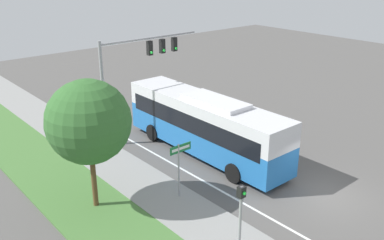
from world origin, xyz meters
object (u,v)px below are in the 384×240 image
Objects in this scene: pedestrian_signal at (241,209)px; street_sign at (180,161)px; signal_gantry at (137,63)px; bus at (205,123)px.

street_sign is (0.92, 4.80, -0.11)m from pedestrian_signal.
bus is at bearing -76.00° from signal_gantry.
bus reaches higher than pedestrian_signal.
signal_gantry is (-1.22, 4.89, 2.82)m from bus.
bus reaches higher than street_sign.
pedestrian_signal is 4.88m from street_sign.
signal_gantry is 8.83m from street_sign.
pedestrian_signal is at bearing -107.28° from signal_gantry.
pedestrian_signal is (-3.92, -12.61, -2.72)m from signal_gantry.
bus is 9.27m from pedestrian_signal.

